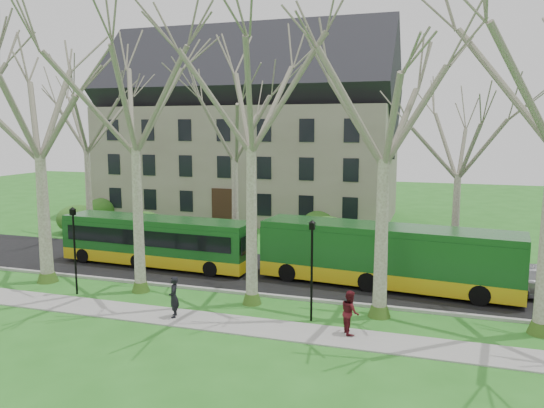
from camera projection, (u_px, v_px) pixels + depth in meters
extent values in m
plane|color=#287020|center=(195.00, 300.00, 25.58)|extent=(120.00, 120.00, 0.00)
cube|color=gray|center=(170.00, 317.00, 23.22)|extent=(70.00, 2.00, 0.06)
cube|color=black|center=(237.00, 270.00, 30.76)|extent=(80.00, 8.00, 0.06)
cube|color=#A5A39E|center=(208.00, 289.00, 26.99)|extent=(80.00, 0.25, 0.14)
cube|color=gray|center=(249.00, 162.00, 49.29)|extent=(26.00, 12.00, 10.00)
cylinder|color=black|center=(75.00, 255.00, 26.16)|extent=(0.10, 0.10, 4.00)
cube|color=black|center=(73.00, 212.00, 25.85)|extent=(0.22, 0.22, 0.30)
cylinder|color=black|center=(312.00, 276.00, 22.54)|extent=(0.10, 0.10, 4.00)
cube|color=black|center=(312.00, 226.00, 22.23)|extent=(0.22, 0.22, 0.30)
ellipsoid|color=#17521A|center=(77.00, 220.00, 41.56)|extent=(2.60, 2.60, 2.00)
ellipsoid|color=#17521A|center=(144.00, 225.00, 39.76)|extent=(2.60, 2.60, 2.00)
ellipsoid|color=#17521A|center=(328.00, 236.00, 35.54)|extent=(2.60, 2.60, 2.00)
ellipsoid|color=#17521A|center=(420.00, 242.00, 33.74)|extent=(2.60, 2.60, 2.00)
ellipsoid|color=#17521A|center=(102.00, 208.00, 47.82)|extent=(2.60, 2.60, 2.00)
ellipsoid|color=#17521A|center=(318.00, 220.00, 41.80)|extent=(2.60, 2.60, 2.00)
imported|color=black|center=(174.00, 297.00, 22.99)|extent=(0.65, 0.77, 1.80)
imported|color=#521219|center=(350.00, 312.00, 21.17)|extent=(0.96, 1.06, 1.76)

